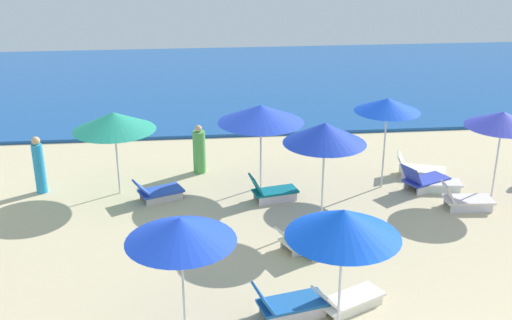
{
  "coord_description": "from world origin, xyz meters",
  "views": [
    {
      "loc": [
        -3.89,
        -6.84,
        7.38
      ],
      "look_at": [
        -2.33,
        8.53,
        1.35
      ],
      "focal_mm": 44.04,
      "sensor_mm": 36.0,
      "label": 1
    }
  ],
  "objects_px": {
    "umbrella_4": "(325,133)",
    "umbrella_5": "(343,223)",
    "umbrella_7": "(503,119)",
    "lounge_chair_1_0": "(271,191)",
    "umbrella_1": "(261,114)",
    "lounge_chair_7_1": "(465,199)",
    "lounge_chair_5_1": "(347,300)",
    "lounge_chair_4_0": "(320,243)",
    "lounge_chair_8_1": "(418,169)",
    "lounge_chair_3_0": "(157,191)",
    "lounge_chair_5_0": "(288,304)",
    "umbrella_8": "(388,105)",
    "umbrella_2": "(180,230)",
    "beachgoer_3": "(39,166)",
    "lounge_chair_8_0": "(424,180)",
    "lounge_chair_4_1": "(301,240)",
    "lounge_chair_7_0": "(433,183)",
    "umbrella_3": "(114,121)",
    "beachgoer_4": "(199,151)"
  },
  "relations": [
    {
      "from": "umbrella_3",
      "to": "lounge_chair_7_0",
      "type": "distance_m",
      "value": 9.18
    },
    {
      "from": "umbrella_4",
      "to": "lounge_chair_7_0",
      "type": "distance_m",
      "value": 4.64
    },
    {
      "from": "beachgoer_3",
      "to": "lounge_chair_8_1",
      "type": "bearing_deg",
      "value": -178.44
    },
    {
      "from": "umbrella_2",
      "to": "beachgoer_3",
      "type": "xyz_separation_m",
      "value": [
        -4.09,
        6.69,
        -1.27
      ]
    },
    {
      "from": "lounge_chair_3_0",
      "to": "lounge_chair_5_0",
      "type": "bearing_deg",
      "value": -176.8
    },
    {
      "from": "lounge_chair_3_0",
      "to": "beachgoer_3",
      "type": "bearing_deg",
      "value": 52.88
    },
    {
      "from": "lounge_chair_5_1",
      "to": "lounge_chair_7_1",
      "type": "xyz_separation_m",
      "value": [
        4.25,
        4.25,
        0.04
      ]
    },
    {
      "from": "umbrella_1",
      "to": "umbrella_4",
      "type": "xyz_separation_m",
      "value": [
        1.28,
        -2.51,
        0.24
      ]
    },
    {
      "from": "lounge_chair_7_0",
      "to": "beachgoer_3",
      "type": "height_order",
      "value": "beachgoer_3"
    },
    {
      "from": "umbrella_1",
      "to": "lounge_chair_1_0",
      "type": "height_order",
      "value": "umbrella_1"
    },
    {
      "from": "lounge_chair_4_0",
      "to": "umbrella_8",
      "type": "bearing_deg",
      "value": -59.24
    },
    {
      "from": "lounge_chair_4_1",
      "to": "umbrella_7",
      "type": "relative_size",
      "value": 0.55
    },
    {
      "from": "lounge_chair_8_0",
      "to": "lounge_chair_5_1",
      "type": "bearing_deg",
      "value": 122.94
    },
    {
      "from": "umbrella_8",
      "to": "umbrella_5",
      "type": "bearing_deg",
      "value": -112.45
    },
    {
      "from": "lounge_chair_7_0",
      "to": "lounge_chair_8_1",
      "type": "height_order",
      "value": "lounge_chair_8_1"
    },
    {
      "from": "lounge_chair_8_0",
      "to": "beachgoer_3",
      "type": "bearing_deg",
      "value": 60.87
    },
    {
      "from": "umbrella_2",
      "to": "umbrella_3",
      "type": "bearing_deg",
      "value": 106.29
    },
    {
      "from": "umbrella_8",
      "to": "lounge_chair_8_1",
      "type": "bearing_deg",
      "value": 26.3
    },
    {
      "from": "umbrella_7",
      "to": "lounge_chair_1_0",
      "type": "bearing_deg",
      "value": 176.88
    },
    {
      "from": "lounge_chair_4_1",
      "to": "lounge_chair_5_0",
      "type": "relative_size",
      "value": 0.88
    },
    {
      "from": "umbrella_2",
      "to": "beachgoer_4",
      "type": "xyz_separation_m",
      "value": [
        0.43,
        7.74,
        -1.37
      ]
    },
    {
      "from": "umbrella_7",
      "to": "lounge_chair_8_1",
      "type": "xyz_separation_m",
      "value": [
        -1.58,
        1.6,
        -2.01
      ]
    },
    {
      "from": "lounge_chair_7_0",
      "to": "umbrella_1",
      "type": "bearing_deg",
      "value": 90.28
    },
    {
      "from": "umbrella_1",
      "to": "lounge_chair_8_1",
      "type": "bearing_deg",
      "value": 4.0
    },
    {
      "from": "umbrella_7",
      "to": "lounge_chair_4_1",
      "type": "bearing_deg",
      "value": -157.43
    },
    {
      "from": "lounge_chair_3_0",
      "to": "lounge_chair_8_0",
      "type": "xyz_separation_m",
      "value": [
        7.59,
        -0.06,
        0.04
      ]
    },
    {
      "from": "lounge_chair_4_1",
      "to": "beachgoer_4",
      "type": "bearing_deg",
      "value": 1.18
    },
    {
      "from": "lounge_chair_7_1",
      "to": "lounge_chair_5_1",
      "type": "bearing_deg",
      "value": 139.18
    },
    {
      "from": "lounge_chair_4_0",
      "to": "lounge_chair_5_1",
      "type": "relative_size",
      "value": 0.85
    },
    {
      "from": "lounge_chair_3_0",
      "to": "lounge_chair_7_0",
      "type": "xyz_separation_m",
      "value": [
        7.86,
        -0.14,
        -0.02
      ]
    },
    {
      "from": "umbrella_4",
      "to": "beachgoer_3",
      "type": "distance_m",
      "value": 8.21
    },
    {
      "from": "lounge_chair_7_1",
      "to": "lounge_chair_8_1",
      "type": "relative_size",
      "value": 0.88
    },
    {
      "from": "lounge_chair_3_0",
      "to": "lounge_chair_7_0",
      "type": "bearing_deg",
      "value": -113.7
    },
    {
      "from": "umbrella_7",
      "to": "umbrella_5",
      "type": "bearing_deg",
      "value": -133.79
    },
    {
      "from": "umbrella_7",
      "to": "umbrella_8",
      "type": "bearing_deg",
      "value": 162.05
    },
    {
      "from": "lounge_chair_3_0",
      "to": "lounge_chair_4_0",
      "type": "distance_m",
      "value": 5.14
    },
    {
      "from": "lounge_chair_7_0",
      "to": "umbrella_8",
      "type": "xyz_separation_m",
      "value": [
        -1.41,
        0.38,
        2.24
      ]
    },
    {
      "from": "umbrella_5",
      "to": "lounge_chair_7_0",
      "type": "height_order",
      "value": "umbrella_5"
    },
    {
      "from": "lounge_chair_4_1",
      "to": "beachgoer_3",
      "type": "relative_size",
      "value": 0.82
    },
    {
      "from": "umbrella_5",
      "to": "lounge_chair_8_0",
      "type": "distance_m",
      "value": 8.13
    },
    {
      "from": "lounge_chair_4_0",
      "to": "umbrella_7",
      "type": "bearing_deg",
      "value": -88.13
    },
    {
      "from": "umbrella_8",
      "to": "beachgoer_4",
      "type": "distance_m",
      "value": 5.78
    },
    {
      "from": "umbrella_4",
      "to": "umbrella_5",
      "type": "xyz_separation_m",
      "value": [
        -0.67,
        -4.8,
        0.04
      ]
    },
    {
      "from": "umbrella_4",
      "to": "lounge_chair_7_1",
      "type": "distance_m",
      "value": 4.62
    },
    {
      "from": "umbrella_2",
      "to": "lounge_chair_3_0",
      "type": "bearing_deg",
      "value": 97.57
    },
    {
      "from": "umbrella_4",
      "to": "lounge_chair_8_1",
      "type": "height_order",
      "value": "umbrella_4"
    },
    {
      "from": "lounge_chair_8_1",
      "to": "umbrella_5",
      "type": "bearing_deg",
      "value": 169.74
    },
    {
      "from": "umbrella_1",
      "to": "lounge_chair_4_0",
      "type": "distance_m",
      "value": 4.48
    },
    {
      "from": "lounge_chair_5_0",
      "to": "lounge_chair_7_0",
      "type": "height_order",
      "value": "lounge_chair_5_0"
    },
    {
      "from": "lounge_chair_7_0",
      "to": "lounge_chair_8_1",
      "type": "bearing_deg",
      "value": 13.02
    }
  ]
}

